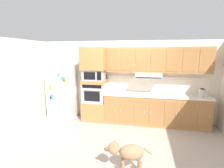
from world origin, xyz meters
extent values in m
plane|color=#9E9389|center=(0.00, 0.00, 0.00)|extent=(9.60, 9.60, 0.00)
cube|color=silver|center=(0.00, 1.11, 1.25)|extent=(6.20, 0.12, 2.50)
cube|color=silver|center=(-2.80, 0.00, 1.25)|extent=(0.12, 7.10, 2.50)
cube|color=white|center=(-2.03, 0.68, 0.88)|extent=(0.76, 0.70, 1.76)
cylinder|color=silver|center=(-1.70, 0.31, 0.98)|extent=(0.02, 0.02, 1.10)
cube|color=red|center=(-2.26, 0.33, 0.76)|extent=(0.05, 0.01, 0.09)
cube|color=#337FDB|center=(-1.95, 0.33, 1.49)|extent=(0.06, 0.01, 0.11)
cube|color=green|center=(-1.80, 0.33, 1.37)|extent=(0.11, 0.01, 0.11)
cube|color=#337FDB|center=(-2.21, 0.33, 0.80)|extent=(0.11, 0.01, 0.15)
cube|color=white|center=(-2.02, 0.33, 1.24)|extent=(0.06, 0.01, 0.09)
cube|color=orange|center=(-1.75, 0.33, 1.30)|extent=(0.11, 0.01, 0.09)
cube|color=gold|center=(-2.24, 0.33, 1.07)|extent=(0.09, 0.01, 0.16)
cube|color=#A8703D|center=(-0.95, 0.75, 0.30)|extent=(0.74, 0.62, 0.60)
cube|color=#A8AAAF|center=(-0.95, 0.75, 0.90)|extent=(0.70, 0.58, 0.60)
cube|color=black|center=(-0.95, 0.45, 0.84)|extent=(0.49, 0.01, 0.30)
cube|color=black|center=(-0.95, 0.45, 1.14)|extent=(0.60, 0.01, 0.09)
cylinder|color=#A8AAAF|center=(-0.95, 0.43, 1.03)|extent=(0.56, 0.02, 0.02)
cube|color=#A8703D|center=(-0.95, 0.75, 1.25)|extent=(0.74, 0.62, 0.10)
cube|color=#A8AAAF|center=(-0.95, 0.75, 1.46)|extent=(0.64, 0.53, 0.32)
cube|color=black|center=(-1.03, 0.48, 1.46)|extent=(0.35, 0.01, 0.22)
cube|color=black|center=(-0.73, 0.48, 1.46)|extent=(0.13, 0.01, 0.24)
cube|color=#A8703D|center=(-0.95, 0.75, 1.96)|extent=(0.74, 0.62, 0.68)
cube|color=#A8703D|center=(0.92, 0.75, 0.44)|extent=(3.01, 0.60, 0.88)
cube|color=#9A6738|center=(-0.37, 0.44, 0.46)|extent=(0.36, 0.01, 0.70)
cylinder|color=#BCBCC1|center=(-0.24, 0.43, 0.46)|extent=(0.01, 0.01, 0.12)
cube|color=#9A6738|center=(0.06, 0.44, 0.46)|extent=(0.36, 0.01, 0.70)
cylinder|color=#BCBCC1|center=(-0.07, 0.43, 0.46)|extent=(0.01, 0.01, 0.12)
cube|color=#9A6738|center=(0.49, 0.44, 0.46)|extent=(0.36, 0.01, 0.70)
cylinder|color=#BCBCC1|center=(0.62, 0.43, 0.46)|extent=(0.01, 0.01, 0.12)
cube|color=#9A6738|center=(0.92, 0.44, 0.46)|extent=(0.36, 0.01, 0.70)
cylinder|color=#BCBCC1|center=(0.79, 0.43, 0.46)|extent=(0.01, 0.01, 0.12)
cube|color=#9A6738|center=(1.35, 0.44, 0.46)|extent=(0.36, 0.01, 0.70)
cylinder|color=#BCBCC1|center=(1.48, 0.43, 0.46)|extent=(0.01, 0.01, 0.12)
cube|color=#9A6738|center=(1.78, 0.44, 0.46)|extent=(0.36, 0.01, 0.70)
cylinder|color=#BCBCC1|center=(1.65, 0.43, 0.46)|extent=(0.01, 0.01, 0.12)
cube|color=#9A6738|center=(2.21, 0.44, 0.46)|extent=(0.36, 0.01, 0.70)
cylinder|color=#BCBCC1|center=(2.34, 0.43, 0.46)|extent=(0.01, 0.01, 0.12)
cube|color=silver|center=(0.92, 0.75, 0.90)|extent=(3.05, 0.64, 0.04)
cube|color=white|center=(0.92, 1.04, 1.17)|extent=(3.05, 0.02, 0.50)
cube|color=#A8703D|center=(0.92, 0.88, 1.93)|extent=(3.01, 0.34, 0.74)
cube|color=#A8AAAF|center=(0.69, 0.81, 1.49)|extent=(0.76, 0.48, 0.14)
cube|color=black|center=(0.69, 0.59, 1.43)|extent=(0.72, 0.04, 0.02)
cube|color=#9A6738|center=(-0.37, 0.70, 1.93)|extent=(0.36, 0.01, 0.63)
cube|color=#9A6738|center=(0.06, 0.70, 1.93)|extent=(0.36, 0.01, 0.63)
cube|color=#9A6738|center=(0.49, 0.70, 1.93)|extent=(0.36, 0.01, 0.63)
cube|color=#9A6738|center=(0.92, 0.70, 1.93)|extent=(0.36, 0.01, 0.63)
cube|color=#9A6738|center=(1.35, 0.70, 1.93)|extent=(0.36, 0.01, 0.63)
cube|color=#9A6738|center=(1.78, 0.70, 1.93)|extent=(0.36, 0.01, 0.63)
cube|color=#9A6738|center=(2.21, 0.70, 1.93)|extent=(0.36, 0.01, 0.63)
cylinder|color=yellow|center=(-0.27, 0.79, 0.93)|extent=(0.10, 0.08, 0.03)
cylinder|color=silver|center=(-0.21, 0.88, 0.93)|extent=(0.11, 0.07, 0.01)
cylinder|color=#A8AAAF|center=(2.17, 0.70, 1.03)|extent=(0.17, 0.17, 0.22)
cylinder|color=black|center=(2.17, 0.70, 1.15)|extent=(0.10, 0.10, 0.02)
ellipsoid|color=#997551|center=(0.41, -1.57, 0.42)|extent=(0.47, 0.34, 0.27)
sphere|color=#997551|center=(0.11, -1.62, 0.49)|extent=(0.21, 0.21, 0.21)
ellipsoid|color=brown|center=(0.00, -1.64, 0.47)|extent=(0.13, 0.10, 0.08)
cone|color=#997551|center=(0.14, -1.69, 0.59)|extent=(0.06, 0.06, 0.07)
cone|color=#997551|center=(0.11, -1.54, 0.59)|extent=(0.06, 0.06, 0.07)
cylinder|color=#997551|center=(0.69, -1.52, 0.44)|extent=(0.16, 0.06, 0.12)
cylinder|color=#997551|center=(0.25, -1.52, 0.14)|extent=(0.06, 0.06, 0.28)
cylinder|color=#997551|center=(0.55, -1.47, 0.14)|extent=(0.06, 0.06, 0.28)
camera|label=1|loc=(0.61, -4.27, 2.13)|focal=27.14mm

